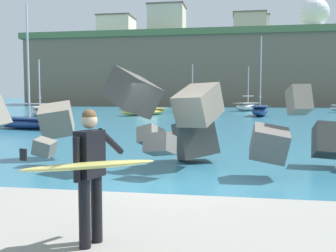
# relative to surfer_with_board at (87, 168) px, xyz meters

# --- Properties ---
(ground_plane) EXTENTS (400.00, 400.00, 0.00)m
(ground_plane) POSITION_rel_surfer_with_board_xyz_m (0.31, 4.65, -1.28)
(ground_plane) COLOR #2D6B84
(walkway_path) EXTENTS (48.00, 4.40, 0.24)m
(walkway_path) POSITION_rel_surfer_with_board_xyz_m (0.31, 0.65, -1.16)
(walkway_path) COLOR gray
(walkway_path) RESTS_ON ground
(breakwater_jetty) EXTENTS (32.72, 6.98, 3.06)m
(breakwater_jetty) POSITION_rel_surfer_with_board_xyz_m (0.37, 6.52, 0.06)
(breakwater_jetty) COLOR gray
(breakwater_jetty) RESTS_ON ground
(surfer_with_board) EXTENTS (2.10, 1.45, 1.78)m
(surfer_with_board) POSITION_rel_surfer_with_board_xyz_m (0.00, 0.00, 0.00)
(surfer_with_board) COLOR black
(surfer_with_board) RESTS_ON walkway_path
(boat_near_centre) EXTENTS (3.92, 4.78, 5.89)m
(boat_near_centre) POSITION_rel_surfer_with_board_xyz_m (3.33, 48.46, -0.67)
(boat_near_centre) COLOR beige
(boat_near_centre) RESTS_ON ground
(boat_mid_left) EXTENTS (4.83, 6.32, 1.92)m
(boat_mid_left) POSITION_rel_surfer_with_board_xyz_m (-7.62, 36.00, -0.70)
(boat_mid_left) COLOR #EAC64C
(boat_mid_left) RESTS_ON ground
(boat_mid_centre) EXTENTS (2.20, 5.75, 8.09)m
(boat_mid_centre) POSITION_rel_surfer_with_board_xyz_m (4.32, 36.27, -0.68)
(boat_mid_centre) COLOR navy
(boat_mid_centre) RESTS_ON ground
(boat_mid_right) EXTENTS (5.52, 2.86, 7.87)m
(boat_mid_right) POSITION_rel_surfer_with_board_xyz_m (-11.47, 18.59, -0.83)
(boat_mid_right) COLOR navy
(boat_mid_right) RESTS_ON ground
(boat_far_left) EXTENTS (4.29, 5.50, 5.60)m
(boat_far_left) POSITION_rel_surfer_with_board_xyz_m (-16.84, 30.83, -0.72)
(boat_far_left) COLOR beige
(boat_far_left) RESTS_ON ground
(boat_far_centre) EXTENTS (6.37, 3.47, 5.88)m
(boat_far_centre) POSITION_rel_surfer_with_board_xyz_m (-2.94, 43.40, -0.73)
(boat_far_centre) COLOR white
(boat_far_centre) RESTS_ON ground
(mooring_buoy_middle) EXTENTS (0.44, 0.44, 0.44)m
(mooring_buoy_middle) POSITION_rel_surfer_with_board_xyz_m (-1.07, 13.61, -1.06)
(mooring_buoy_middle) COLOR #E54C1E
(mooring_buoy_middle) RESTS_ON ground
(mooring_buoy_outer) EXTENTS (0.44, 0.44, 0.44)m
(mooring_buoy_outer) POSITION_rel_surfer_with_board_xyz_m (-2.47, 28.57, -1.06)
(mooring_buoy_outer) COLOR silver
(mooring_buoy_outer) RESTS_ON ground
(headland_bluff) EXTENTS (75.13, 39.12, 14.25)m
(headland_bluff) POSITION_rel_surfer_with_board_xyz_m (-2.69, 86.74, 5.87)
(headland_bluff) COLOR #756651
(headland_bluff) RESTS_ON ground
(radar_dome) EXTENTS (6.29, 6.29, 8.88)m
(radar_dome) POSITION_rel_surfer_with_board_xyz_m (18.63, 86.93, 17.51)
(radar_dome) COLOR silver
(radar_dome) RESTS_ON headland_bluff
(station_building_west) EXTENTS (4.58, 4.22, 6.25)m
(station_building_west) POSITION_rel_surfer_with_board_xyz_m (7.05, 90.20, 16.11)
(station_building_west) COLOR silver
(station_building_west) RESTS_ON headland_bluff
(station_building_central) EXTENTS (7.72, 6.39, 6.68)m
(station_building_central) POSITION_rel_surfer_with_board_xyz_m (-12.61, 78.42, 16.32)
(station_building_central) COLOR beige
(station_building_central) RESTS_ON headland_bluff
(station_building_east) EXTENTS (7.88, 7.38, 5.83)m
(station_building_east) POSITION_rel_surfer_with_board_xyz_m (-25.33, 83.85, 15.90)
(station_building_east) COLOR silver
(station_building_east) RESTS_ON headland_bluff
(station_building_annex) EXTENTS (7.21, 6.94, 5.83)m
(station_building_annex) POSITION_rel_surfer_with_board_xyz_m (4.65, 85.76, 15.90)
(station_building_annex) COLOR #B2ADA3
(station_building_annex) RESTS_ON headland_bluff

